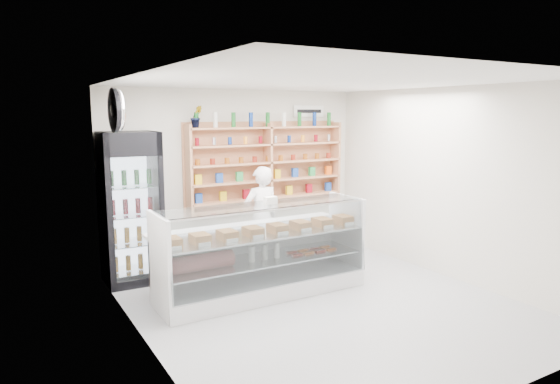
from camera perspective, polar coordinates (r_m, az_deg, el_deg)
room at (r=6.19m, az=5.07°, el=-0.50°), size 5.00×5.00×5.00m
display_counter at (r=6.78m, az=-2.05°, el=-8.80°), size 2.84×0.85×1.24m
shop_worker at (r=7.78m, az=-2.16°, el=-2.96°), size 0.60×0.40×1.61m
drinks_cooler at (r=7.43m, az=-16.65°, el=-1.70°), size 0.81×0.79×2.16m
wall_shelving at (r=8.40m, az=-1.39°, el=3.38°), size 2.84×0.28×1.33m
potted_plant at (r=7.83m, az=-9.53°, el=8.49°), size 0.19×0.15×0.34m
security_mirror at (r=6.33m, az=-18.01°, el=8.86°), size 0.15×0.50×0.50m
wall_sign at (r=8.94m, az=3.30°, el=9.20°), size 0.62×0.03×0.20m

